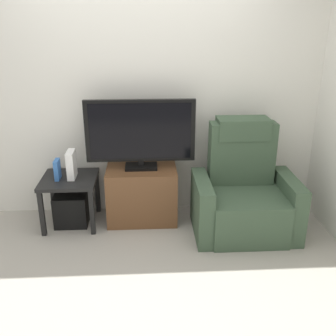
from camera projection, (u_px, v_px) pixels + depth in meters
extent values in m
plane|color=#9E998E|center=(141.00, 266.00, 3.35)|extent=(6.40, 6.40, 0.00)
cube|color=silver|center=(139.00, 90.00, 3.93)|extent=(6.40, 0.06, 2.60)
cube|color=brown|center=(142.00, 194.00, 4.03)|extent=(0.70, 0.46, 0.57)
cube|color=black|center=(142.00, 193.00, 3.79)|extent=(0.65, 0.02, 0.02)
cube|color=black|center=(141.00, 188.00, 3.82)|extent=(0.34, 0.11, 0.04)
cube|color=black|center=(141.00, 167.00, 3.94)|extent=(0.32, 0.20, 0.03)
cube|color=black|center=(141.00, 163.00, 3.93)|extent=(0.06, 0.04, 0.05)
cube|color=black|center=(140.00, 131.00, 3.81)|extent=(1.07, 0.05, 0.61)
cube|color=black|center=(140.00, 132.00, 3.78)|extent=(0.99, 0.01, 0.55)
cube|color=#384C38|center=(244.00, 213.00, 3.81)|extent=(0.70, 0.72, 0.42)
cube|color=#384C38|center=(242.00, 153.00, 3.87)|extent=(0.64, 0.20, 0.62)
cube|color=#384C38|center=(243.00, 128.00, 3.80)|extent=(0.50, 0.26, 0.20)
cube|color=#384C38|center=(202.00, 207.00, 3.76)|extent=(0.14, 0.68, 0.56)
cube|color=#384C38|center=(287.00, 205.00, 3.81)|extent=(0.14, 0.68, 0.56)
cube|color=black|center=(69.00, 180.00, 3.88)|extent=(0.54, 0.54, 0.04)
cube|color=black|center=(42.00, 214.00, 3.74)|extent=(0.04, 0.04, 0.46)
cube|color=black|center=(92.00, 212.00, 3.76)|extent=(0.04, 0.04, 0.46)
cube|color=black|center=(53.00, 193.00, 4.18)|extent=(0.04, 0.04, 0.46)
cube|color=black|center=(98.00, 192.00, 4.21)|extent=(0.04, 0.04, 0.46)
cube|color=black|center=(72.00, 208.00, 4.00)|extent=(0.33, 0.33, 0.33)
cube|color=#3366B2|center=(57.00, 170.00, 3.82)|extent=(0.04, 0.14, 0.20)
cube|color=white|center=(71.00, 165.00, 3.84)|extent=(0.07, 0.20, 0.27)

